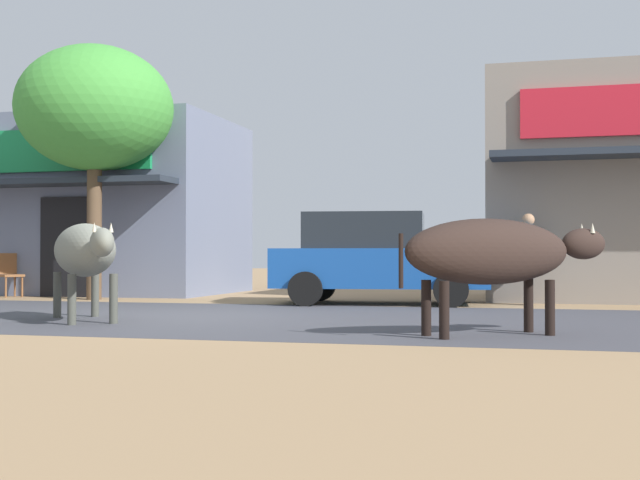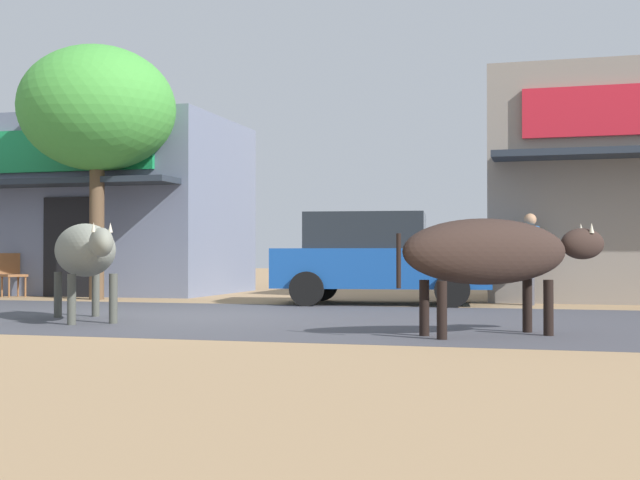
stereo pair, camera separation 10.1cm
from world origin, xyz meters
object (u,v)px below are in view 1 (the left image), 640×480
Objects in this scene: roadside_tree at (95,109)px; parked_hatchback_car at (376,257)px; cow_far_dark at (494,253)px; pedestrian_by_shop at (528,251)px; cafe_chair_by_doorway at (9,272)px; cow_near_brown at (85,251)px.

roadside_tree reaches higher than parked_hatchback_car.
pedestrian_by_shop reaches higher than cow_far_dark.
roadside_tree is 3.99m from cafe_chair_by_doorway.
parked_hatchback_car is 1.70× the size of cow_near_brown.
cow_near_brown is 7.29m from cafe_chair_by_doorway.
roadside_tree is 2.15× the size of cow_far_dark.
cow_far_dark is at bearing -92.43° from pedestrian_by_shop.
parked_hatchback_car is at bearing -172.76° from pedestrian_by_shop.
cow_far_dark is (2.42, -5.61, 0.07)m from parked_hatchback_car.
parked_hatchback_car is 1.71× the size of cow_far_dark.
roadside_tree is at bearing -177.46° from pedestrian_by_shop.
roadside_tree is 10.23m from cow_far_dark.
parked_hatchback_car reaches higher than pedestrian_by_shop.
cow_far_dark is 5.96m from pedestrian_by_shop.
roadside_tree reaches higher than pedestrian_by_shop.
cow_near_brown is at bearing -121.53° from parked_hatchback_car.
cow_far_dark is at bearing -7.21° from cow_near_brown.
parked_hatchback_car reaches higher than cow_far_dark.
parked_hatchback_car is at bearing 0.30° from roadside_tree.
parked_hatchback_car is 5.78m from cow_near_brown.
cow_far_dark is (5.44, -0.69, -0.03)m from cow_near_brown.
parked_hatchback_car is at bearing -3.25° from cafe_chair_by_doorway.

